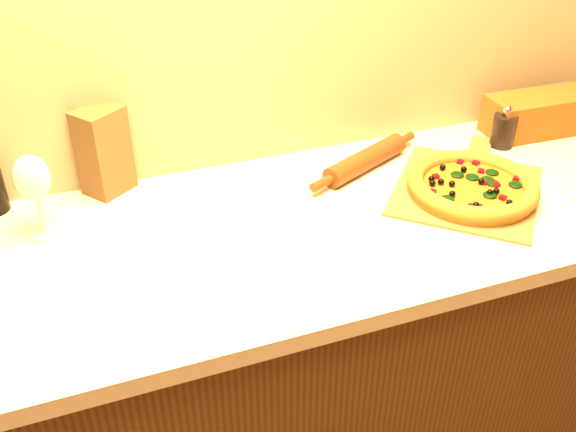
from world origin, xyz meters
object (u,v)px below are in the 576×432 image
at_px(pepper_grinder, 504,129).
at_px(rolling_pin, 366,160).
at_px(pizza, 473,186).
at_px(pizza_peel, 467,187).
at_px(wine_glass, 32,180).

xyz_separation_m(pepper_grinder, rolling_pin, (-0.41, 0.01, -0.02)).
relative_size(pizza, pepper_grinder, 2.58).
bearing_deg(pizza_peel, pepper_grinder, 79.27).
bearing_deg(pizza_peel, pizza, -65.81).
bearing_deg(pizza, pepper_grinder, 40.91).
height_order(pepper_grinder, rolling_pin, pepper_grinder).
distance_m(rolling_pin, wine_glass, 0.80).
bearing_deg(wine_glass, pizza_peel, -9.16).
bearing_deg(rolling_pin, pizza, -48.56).
xyz_separation_m(pizza, rolling_pin, (-0.18, 0.21, -0.00)).
bearing_deg(pepper_grinder, wine_glass, -179.61).
bearing_deg(rolling_pin, pepper_grinder, -1.34).
height_order(pizza, pepper_grinder, pepper_grinder).
distance_m(pizza, pepper_grinder, 0.30).
distance_m(pizza_peel, pepper_grinder, 0.28).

